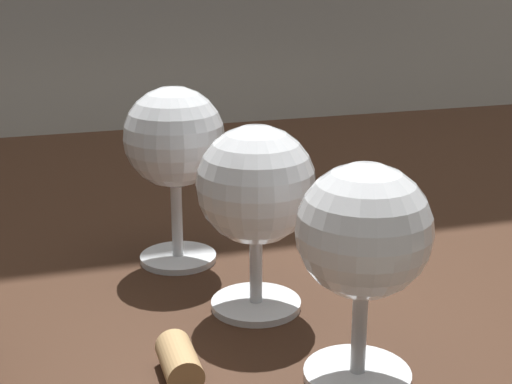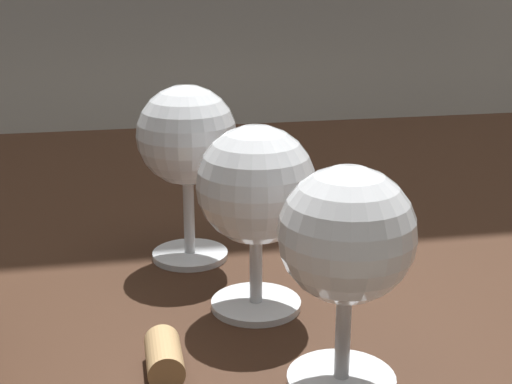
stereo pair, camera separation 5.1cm
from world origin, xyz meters
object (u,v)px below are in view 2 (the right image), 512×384
(wine_glass_white, at_px, (347,238))
(cork, at_px, (164,357))
(wine_glass_rose, at_px, (256,188))
(wine_glass_pinot, at_px, (187,139))

(wine_glass_white, bearing_deg, cork, 163.16)
(wine_glass_rose, bearing_deg, cork, -132.70)
(wine_glass_white, relative_size, wine_glass_rose, 1.00)
(wine_glass_white, xyz_separation_m, wine_glass_pinot, (-0.07, 0.21, 0.01))
(wine_glass_white, height_order, cork, wine_glass_white)
(wine_glass_white, bearing_deg, wine_glass_rose, 105.97)
(cork, bearing_deg, wine_glass_white, -16.84)
(wine_glass_white, distance_m, cork, 0.13)
(wine_glass_white, distance_m, wine_glass_rose, 0.11)
(wine_glass_white, height_order, wine_glass_rose, same)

